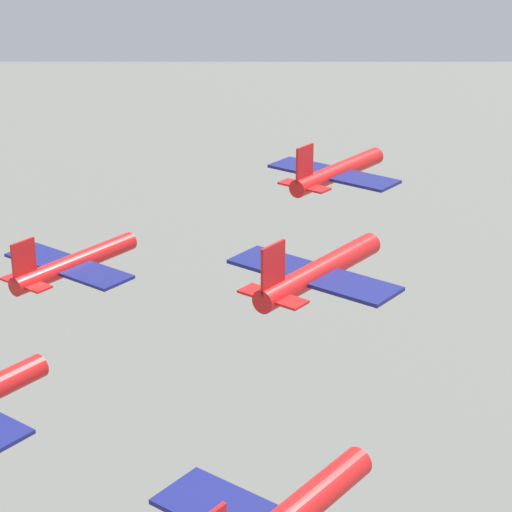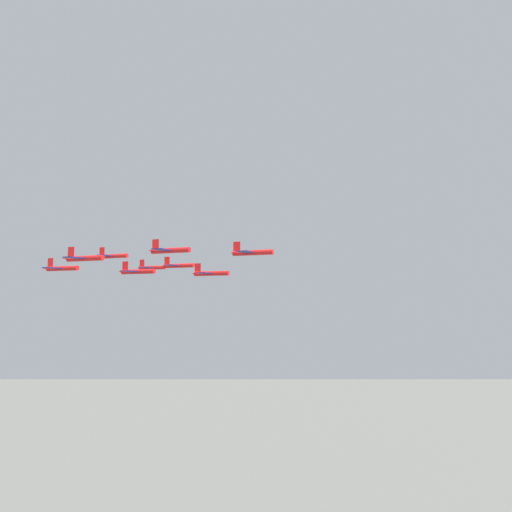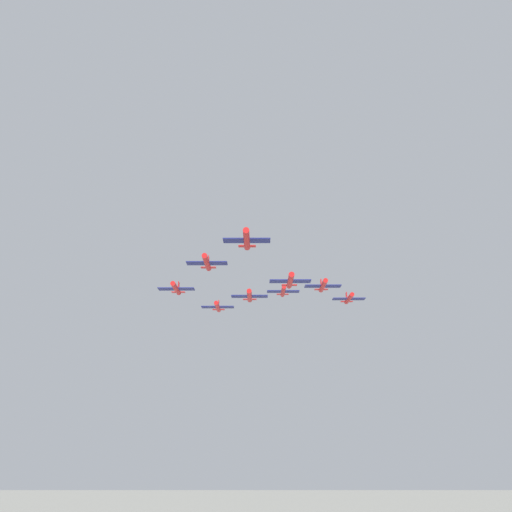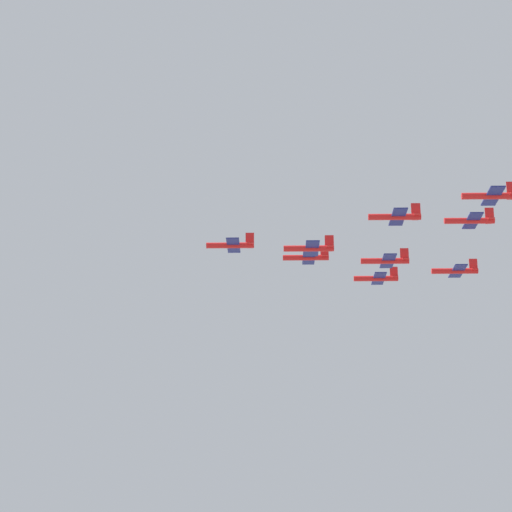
{
  "view_description": "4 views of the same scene",
  "coord_description": "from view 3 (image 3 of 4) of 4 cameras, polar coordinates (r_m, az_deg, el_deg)",
  "views": [
    {
      "loc": [
        25.5,
        57.02,
        192.64
      ],
      "look_at": [
        12.64,
        -6.02,
        166.73
      ],
      "focal_mm": 70.0,
      "sensor_mm": 36.0,
      "label": 1
    },
    {
      "loc": [
        -101.06,
        40.66,
        160.56
      ],
      "look_at": [
        6.98,
        -10.37,
        170.88
      ],
      "focal_mm": 35.0,
      "sensor_mm": 36.0,
      "label": 2
    },
    {
      "loc": [
        -64.65,
        -72.98,
        136.89
      ],
      "look_at": [
        9.57,
        -8.46,
        168.98
      ],
      "focal_mm": 35.0,
      "sensor_mm": 36.0,
      "label": 3
    },
    {
      "loc": [
        146.35,
        -157.51,
        101.56
      ],
      "look_at": [
        11.01,
        -6.29,
        168.68
      ],
      "focal_mm": 70.0,
      "sensor_mm": 36.0,
      "label": 4
    }
  ],
  "objects": [
    {
      "name": "jet_4",
      "position": [
        132.64,
        -0.75,
        -4.58
      ],
      "size": [
        9.25,
        9.13,
        3.48
      ],
      "rotation": [
        0.0,
        0.0,
        2.28
      ],
      "color": "red"
    },
    {
      "name": "jet_2",
      "position": [
        118.26,
        -5.64,
        -0.76
      ],
      "size": [
        9.25,
        9.13,
        3.48
      ],
      "rotation": [
        0.0,
        0.0,
        2.28
      ],
      "color": "red"
    },
    {
      "name": "jet_5",
      "position": [
        134.92,
        -9.11,
        -3.69
      ],
      "size": [
        9.25,
        9.13,
        3.48
      ],
      "rotation": [
        0.0,
        0.0,
        2.28
      ],
      "color": "red"
    },
    {
      "name": "jet_8",
      "position": [
        149.52,
        -4.41,
        -5.8
      ],
      "size": [
        9.25,
        9.13,
        3.48
      ],
      "rotation": [
        0.0,
        0.0,
        2.28
      ],
      "color": "red"
    },
    {
      "name": "jet_7",
      "position": [
        150.28,
        3.12,
        -4.03
      ],
      "size": [
        9.25,
        9.13,
        3.48
      ],
      "rotation": [
        0.0,
        0.0,
        2.28
      ],
      "color": "red"
    },
    {
      "name": "jet_0",
      "position": [
        101.77,
        -1.07,
        1.87
      ],
      "size": [
        9.25,
        9.13,
        3.48
      ],
      "rotation": [
        0.0,
        0.0,
        2.28
      ],
      "color": "red"
    },
    {
      "name": "jet_1",
      "position": [
        116.62,
        3.93,
        -2.84
      ],
      "size": [
        9.25,
        9.13,
        3.48
      ],
      "rotation": [
        0.0,
        0.0,
        2.28
      ],
      "color": "red"
    },
    {
      "name": "jet_6",
      "position": [
        151.97,
        10.57,
        -4.8
      ],
      "size": [
        9.25,
        9.13,
        3.48
      ],
      "rotation": [
        0.0,
        0.0,
        2.28
      ],
      "color": "red"
    },
    {
      "name": "jet_3",
      "position": [
        134.39,
        7.66,
        -3.39
      ],
      "size": [
        9.25,
        9.13,
        3.48
      ],
      "rotation": [
        0.0,
        0.0,
        2.28
      ],
      "color": "red"
    }
  ]
}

